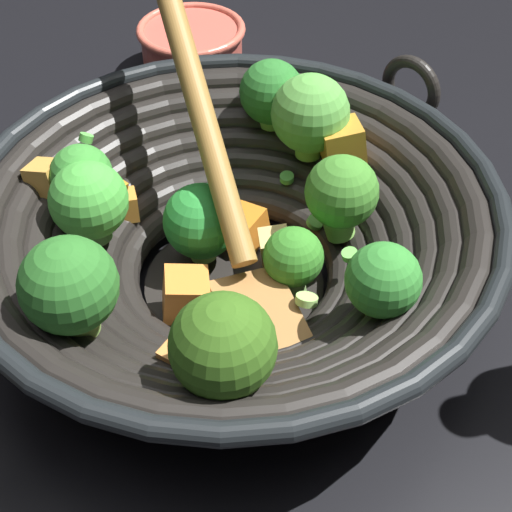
{
  "coord_description": "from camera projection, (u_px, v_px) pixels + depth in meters",
  "views": [
    {
      "loc": [
        -0.28,
        0.25,
        0.4
      ],
      "look_at": [
        -0.01,
        -0.02,
        0.03
      ],
      "focal_mm": 51.96,
      "sensor_mm": 36.0,
      "label": 1
    }
  ],
  "objects": [
    {
      "name": "ground_plane",
      "position": [
        234.0,
        291.0,
        0.55
      ],
      "size": [
        4.0,
        4.0,
        0.0
      ],
      "primitive_type": "plane",
      "color": "black"
    },
    {
      "name": "wok",
      "position": [
        231.0,
        228.0,
        0.51
      ],
      "size": [
        0.39,
        0.4,
        0.21
      ],
      "color": "black",
      "rests_on": "ground"
    },
    {
      "name": "prep_bowl",
      "position": [
        192.0,
        47.0,
        0.75
      ],
      "size": [
        0.11,
        0.11,
        0.05
      ],
      "color": "#D15647",
      "rests_on": "ground"
    }
  ]
}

